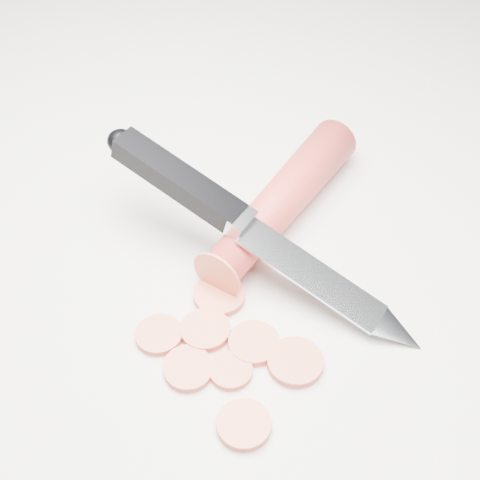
# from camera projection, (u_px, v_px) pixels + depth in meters

# --- Properties ---
(ground) EXTENTS (2.40, 2.40, 0.00)m
(ground) POSITION_uv_depth(u_px,v_px,m) (255.00, 312.00, 0.48)
(ground) COLOR silver
(ground) RESTS_ON ground
(carrot) EXTENTS (0.08, 0.19, 0.03)m
(carrot) POSITION_uv_depth(u_px,v_px,m) (282.00, 200.00, 0.53)
(carrot) COLOR red
(carrot) RESTS_ON ground
(carrot_slice_0) EXTENTS (0.03, 0.03, 0.01)m
(carrot_slice_0) POSITION_uv_depth(u_px,v_px,m) (188.00, 370.00, 0.44)
(carrot_slice_0) COLOR #E66843
(carrot_slice_0) RESTS_ON ground
(carrot_slice_1) EXTENTS (0.03, 0.03, 0.01)m
(carrot_slice_1) POSITION_uv_depth(u_px,v_px,m) (205.00, 330.00, 0.46)
(carrot_slice_1) COLOR #E66843
(carrot_slice_1) RESTS_ON ground
(carrot_slice_2) EXTENTS (0.04, 0.04, 0.01)m
(carrot_slice_2) POSITION_uv_depth(u_px,v_px,m) (219.00, 295.00, 0.48)
(carrot_slice_2) COLOR #E66843
(carrot_slice_2) RESTS_ON ground
(carrot_slice_3) EXTENTS (0.03, 0.03, 0.01)m
(carrot_slice_3) POSITION_uv_depth(u_px,v_px,m) (244.00, 425.00, 0.41)
(carrot_slice_3) COLOR #E66843
(carrot_slice_3) RESTS_ON ground
(carrot_slice_4) EXTENTS (0.04, 0.04, 0.01)m
(carrot_slice_4) POSITION_uv_depth(u_px,v_px,m) (295.00, 362.00, 0.44)
(carrot_slice_4) COLOR #E66843
(carrot_slice_4) RESTS_ON ground
(carrot_slice_5) EXTENTS (0.04, 0.04, 0.01)m
(carrot_slice_5) POSITION_uv_depth(u_px,v_px,m) (254.00, 343.00, 0.46)
(carrot_slice_5) COLOR #E66843
(carrot_slice_5) RESTS_ON ground
(carrot_slice_6) EXTENTS (0.03, 0.03, 0.01)m
(carrot_slice_6) POSITION_uv_depth(u_px,v_px,m) (231.00, 371.00, 0.44)
(carrot_slice_6) COLOR #E66843
(carrot_slice_6) RESTS_ON ground
(carrot_slice_7) EXTENTS (0.03, 0.03, 0.01)m
(carrot_slice_7) POSITION_uv_depth(u_px,v_px,m) (159.00, 335.00, 0.46)
(carrot_slice_7) COLOR #E66843
(carrot_slice_7) RESTS_ON ground
(carrot_slice_8) EXTENTS (0.03, 0.03, 0.01)m
(carrot_slice_8) POSITION_uv_depth(u_px,v_px,m) (188.00, 367.00, 0.44)
(carrot_slice_8) COLOR #E66843
(carrot_slice_8) RESTS_ON ground
(kitchen_knife) EXTENTS (0.27, 0.10, 0.08)m
(kitchen_knife) POSITION_uv_depth(u_px,v_px,m) (259.00, 231.00, 0.48)
(kitchen_knife) COLOR silver
(kitchen_knife) RESTS_ON ground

